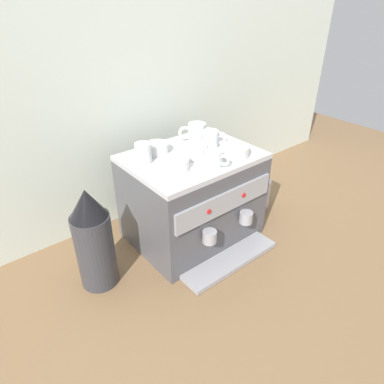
% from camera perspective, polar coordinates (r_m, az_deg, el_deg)
% --- Properties ---
extents(ground_plane, '(4.00, 4.00, 0.00)m').
position_cam_1_polar(ground_plane, '(1.64, 0.00, -6.80)').
color(ground_plane, brown).
extents(tiled_backsplash_wall, '(2.80, 0.03, 1.05)m').
position_cam_1_polar(tiled_backsplash_wall, '(1.65, -7.79, 13.87)').
color(tiled_backsplash_wall, silver).
rests_on(tiled_backsplash_wall, ground_plane).
extents(espresso_machine, '(0.53, 0.51, 0.41)m').
position_cam_1_polar(espresso_machine, '(1.52, 0.12, -0.90)').
color(espresso_machine, '#4C4C51').
rests_on(espresso_machine, ground_plane).
extents(ceramic_cup_0, '(0.08, 0.10, 0.08)m').
position_cam_1_polar(ceramic_cup_0, '(1.36, -8.05, 6.49)').
color(ceramic_cup_0, silver).
rests_on(ceramic_cup_0, espresso_machine).
extents(ceramic_cup_1, '(0.10, 0.07, 0.07)m').
position_cam_1_polar(ceramic_cup_1, '(1.49, 3.26, 8.75)').
color(ceramic_cup_1, silver).
rests_on(ceramic_cup_1, espresso_machine).
extents(ceramic_cup_2, '(0.11, 0.09, 0.08)m').
position_cam_1_polar(ceramic_cup_2, '(1.54, 0.67, 9.78)').
color(ceramic_cup_2, silver).
rests_on(ceramic_cup_2, espresso_machine).
extents(ceramic_cup_3, '(0.08, 0.10, 0.06)m').
position_cam_1_polar(ceramic_cup_3, '(1.32, 3.53, 5.49)').
color(ceramic_cup_3, silver).
rests_on(ceramic_cup_3, espresso_machine).
extents(ceramic_bowl_0, '(0.11, 0.11, 0.04)m').
position_cam_1_polar(ceramic_bowl_0, '(1.30, -2.81, 4.68)').
color(ceramic_bowl_0, white).
rests_on(ceramic_bowl_0, espresso_machine).
extents(ceramic_bowl_1, '(0.12, 0.12, 0.04)m').
position_cam_1_polar(ceramic_bowl_1, '(1.42, 6.98, 6.72)').
color(ceramic_bowl_1, white).
rests_on(ceramic_bowl_1, espresso_machine).
extents(ceramic_bowl_2, '(0.09, 0.09, 0.04)m').
position_cam_1_polar(ceramic_bowl_2, '(1.44, -5.75, 7.20)').
color(ceramic_bowl_2, white).
rests_on(ceramic_bowl_2, espresso_machine).
extents(ceramic_bowl_3, '(0.11, 0.11, 0.04)m').
position_cam_1_polar(ceramic_bowl_3, '(1.41, 0.14, 6.81)').
color(ceramic_bowl_3, white).
rests_on(ceramic_bowl_3, espresso_machine).
extents(coffee_grinder, '(0.14, 0.14, 0.42)m').
position_cam_1_polar(coffee_grinder, '(1.33, -15.96, -7.57)').
color(coffee_grinder, '#333338').
rests_on(coffee_grinder, ground_plane).
extents(milk_pitcher, '(0.08, 0.08, 0.15)m').
position_cam_1_polar(milk_pitcher, '(1.83, 11.44, -0.19)').
color(milk_pitcher, '#B7B7BC').
rests_on(milk_pitcher, ground_plane).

